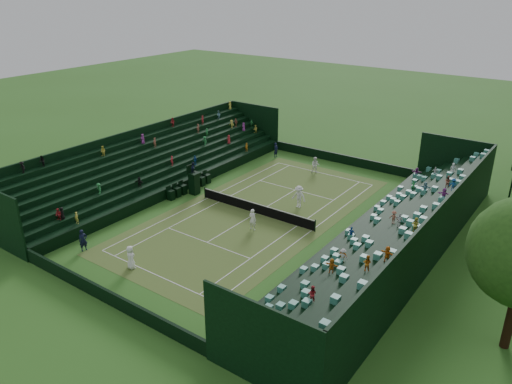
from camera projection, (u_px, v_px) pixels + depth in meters
ground at (256, 213)px, 42.83m from camera, size 160.00×160.00×0.00m
court_surface at (256, 213)px, 42.83m from camera, size 12.97×26.77×0.01m
perimeter_wall_north at (341, 159)px, 54.50m from camera, size 17.17×0.20×1.00m
perimeter_wall_south at (106, 296)px, 30.77m from camera, size 17.17×0.20×1.00m
perimeter_wall_east at (346, 235)px, 38.06m from camera, size 0.20×31.77×1.00m
perimeter_wall_west at (183, 186)px, 47.20m from camera, size 0.20×31.77×1.00m
north_grandstand at (400, 238)px, 35.41m from camera, size 6.60×32.00×4.90m
south_grandstand at (152, 167)px, 49.04m from camera, size 6.60×32.00×4.90m
tennis_net at (256, 208)px, 42.62m from camera, size 11.67×0.10×1.06m
umpire_chair at (194, 180)px, 46.31m from camera, size 0.99×0.99×3.13m
courtside_chairs at (190, 186)px, 47.24m from camera, size 0.59×5.56×1.28m
player_near_west at (131, 257)px, 34.32m from camera, size 0.98×0.79×1.73m
player_near_east at (253, 219)px, 39.71m from camera, size 0.66×0.43×1.81m
player_far_west at (315, 165)px, 51.58m from camera, size 1.02×0.92×1.71m
player_far_east at (299, 197)px, 43.61m from camera, size 1.34×0.81×2.03m
line_judge_north at (276, 150)px, 56.25m from camera, size 0.43×0.63×1.66m
line_judge_south at (83, 240)px, 36.62m from camera, size 0.55×0.70×1.69m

